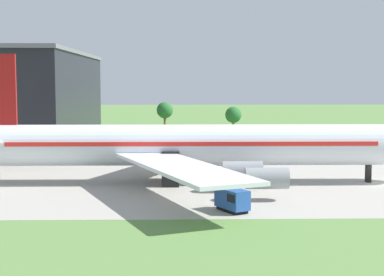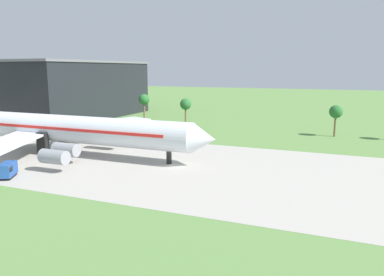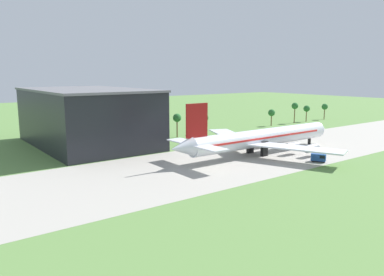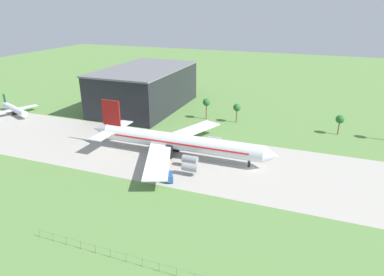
{
  "view_description": "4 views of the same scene",
  "coord_description": "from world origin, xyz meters",
  "px_view_note": "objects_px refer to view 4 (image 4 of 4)",
  "views": [
    {
      "loc": [
        -28.26,
        -83.16,
        14.5
      ],
      "look_at": [
        -26.52,
        0.82,
        6.53
      ],
      "focal_mm": 55.0,
      "sensor_mm": 36.0,
      "label": 1
    },
    {
      "loc": [
        30.35,
        -63.59,
        18.4
      ],
      "look_at": [
        4.02,
        0.82,
        5.53
      ],
      "focal_mm": 35.0,
      "sensor_mm": 36.0,
      "label": 2
    },
    {
      "loc": [
        -121.35,
        -85.24,
        27.0
      ],
      "look_at": [
        -57.06,
        0.82,
        8.48
      ],
      "focal_mm": 35.0,
      "sensor_mm": 36.0,
      "label": 3
    },
    {
      "loc": [
        18.69,
        -105.59,
        52.71
      ],
      "look_at": [
        -23.54,
        5.0,
        6.0
      ],
      "focal_mm": 32.0,
      "sensor_mm": 36.0,
      "label": 4
    }
  ],
  "objects_px": {
    "regional_aircraft": "(14,109)",
    "baggage_tug": "(169,177)",
    "jet_airliner": "(177,142)",
    "terminal_building": "(145,88)"
  },
  "relations": [
    {
      "from": "jet_airliner",
      "to": "regional_aircraft",
      "type": "bearing_deg",
      "value": 170.12
    },
    {
      "from": "jet_airliner",
      "to": "terminal_building",
      "type": "distance_m",
      "value": 66.13
    },
    {
      "from": "baggage_tug",
      "to": "jet_airliner",
      "type": "bearing_deg",
      "value": 106.07
    },
    {
      "from": "regional_aircraft",
      "to": "baggage_tug",
      "type": "xyz_separation_m",
      "value": [
        102.53,
        -36.03,
        -1.47
      ]
    },
    {
      "from": "jet_airliner",
      "to": "terminal_building",
      "type": "bearing_deg",
      "value": 128.12
    },
    {
      "from": "baggage_tug",
      "to": "terminal_building",
      "type": "distance_m",
      "value": 85.22
    },
    {
      "from": "jet_airliner",
      "to": "regional_aircraft",
      "type": "xyz_separation_m",
      "value": [
        -97.02,
        16.9,
        -2.62
      ]
    },
    {
      "from": "regional_aircraft",
      "to": "terminal_building",
      "type": "xyz_separation_m",
      "value": [
        56.33,
        34.96,
        7.86
      ]
    },
    {
      "from": "terminal_building",
      "to": "jet_airliner",
      "type": "bearing_deg",
      "value": -51.88
    },
    {
      "from": "jet_airliner",
      "to": "baggage_tug",
      "type": "relative_size",
      "value": 15.21
    }
  ]
}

